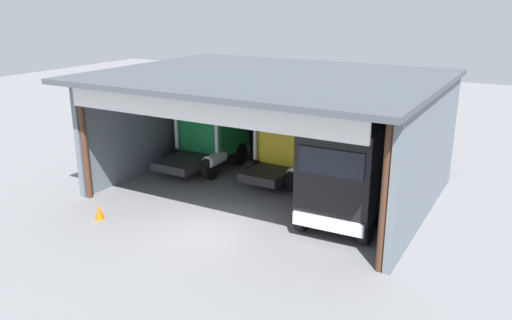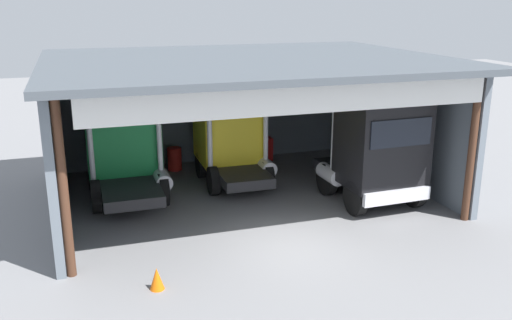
% 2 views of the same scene
% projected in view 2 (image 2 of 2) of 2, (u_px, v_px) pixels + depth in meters
% --- Properties ---
extents(ground_plane, '(80.00, 80.00, 0.00)m').
position_uv_depth(ground_plane, '(292.00, 246.00, 15.97)').
color(ground_plane, slate).
rests_on(ground_plane, ground).
extents(workshop_shed, '(13.12, 10.61, 4.95)m').
position_uv_depth(workshop_shed, '(238.00, 96.00, 19.93)').
color(workshop_shed, slate).
rests_on(workshop_shed, ground).
extents(truck_green_center_left_bay, '(2.67, 4.98, 3.70)m').
position_uv_depth(truck_green_center_left_bay, '(123.00, 141.00, 19.74)').
color(truck_green_center_left_bay, '#197F3D').
rests_on(truck_green_center_left_bay, ground).
extents(truck_yellow_center_bay, '(2.52, 4.50, 3.54)m').
position_uv_depth(truck_yellow_center_bay, '(231.00, 134.00, 21.22)').
color(truck_yellow_center_bay, yellow).
rests_on(truck_yellow_center_bay, ground).
extents(truck_black_right_bay, '(2.80, 4.37, 3.76)m').
position_uv_depth(truck_black_right_bay, '(377.00, 149.00, 18.71)').
color(truck_black_right_bay, black).
rests_on(truck_black_right_bay, ground).
extents(oil_drum, '(0.58, 0.58, 0.94)m').
position_uv_depth(oil_drum, '(175.00, 159.00, 22.94)').
color(oil_drum, '#B21E19').
rests_on(oil_drum, ground).
extents(tool_cart, '(0.90, 0.60, 1.00)m').
position_uv_depth(tool_cart, '(261.00, 149.00, 24.29)').
color(tool_cart, red).
rests_on(tool_cart, ground).
extents(traffic_cone, '(0.36, 0.36, 0.56)m').
position_uv_depth(traffic_cone, '(157.00, 279.00, 13.55)').
color(traffic_cone, orange).
rests_on(traffic_cone, ground).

